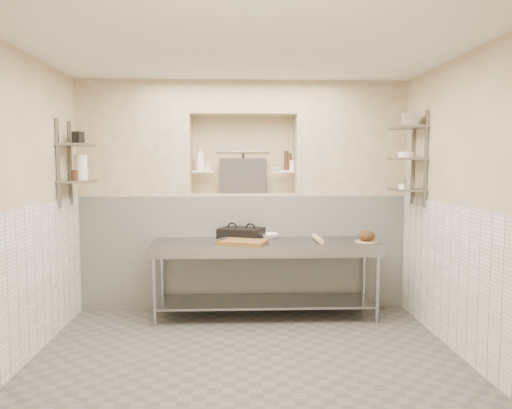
{
  "coord_description": "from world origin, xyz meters",
  "views": [
    {
      "loc": [
        -0.1,
        -4.52,
        1.79
      ],
      "look_at": [
        0.12,
        0.9,
        1.35
      ],
      "focal_mm": 35.0,
      "sensor_mm": 36.0,
      "label": 1
    }
  ],
  "objects": [
    {
      "name": "basket_right",
      "position": [
        1.84,
        1.0,
        2.28
      ],
      "size": [
        0.23,
        0.25,
        0.13
      ],
      "primitive_type": "cube",
      "rotation": [
        0.0,
        0.0,
        -0.33
      ],
      "color": "gray",
      "rests_on": "wall_shelf_right_upper"
    },
    {
      "name": "alcove_sill",
      "position": [
        0.0,
        1.75,
        1.41
      ],
      "size": [
        1.3,
        0.4,
        0.02
      ],
      "primitive_type": "cube",
      "color": "beige",
      "rests_on": "backwall_lower"
    },
    {
      "name": "shelf_rail_right_b",
      "position": [
        1.98,
        0.85,
        1.85
      ],
      "size": [
        0.03,
        0.03,
        1.05
      ],
      "primitive_type": "cube",
      "color": "slate",
      "rests_on": "wall_right"
    },
    {
      "name": "jug_left",
      "position": [
        -1.84,
        1.18,
        1.75
      ],
      "size": [
        0.14,
        0.14,
        0.28
      ],
      "primitive_type": "cylinder",
      "color": "white",
      "rests_on": "wall_shelf_left_lower"
    },
    {
      "name": "canister_right",
      "position": [
        1.84,
        0.98,
        1.57
      ],
      "size": [
        0.11,
        0.11,
        0.11
      ],
      "primitive_type": "cylinder",
      "color": "gray",
      "rests_on": "wall_shelf_right_lower"
    },
    {
      "name": "backwall_header",
      "position": [
        0.0,
        1.75,
        2.6
      ],
      "size": [
        1.3,
        0.4,
        0.4
      ],
      "primitive_type": "cube",
      "color": "beige",
      "rests_on": "backwall_lower"
    },
    {
      "name": "tongs",
      "position": [
        -0.26,
        0.97,
        0.96
      ],
      "size": [
        0.15,
        0.24,
        0.02
      ],
      "primitive_type": "cylinder",
      "rotation": [
        1.57,
        0.0,
        -0.5
      ],
      "color": "gray",
      "rests_on": "cutting_board"
    },
    {
      "name": "mixing_bowl",
      "position": [
        0.3,
        1.42,
        0.93
      ],
      "size": [
        0.26,
        0.26,
        0.06
      ],
      "primitive_type": "imported",
      "rotation": [
        0.0,
        0.0,
        0.1
      ],
      "color": "white",
      "rests_on": "prep_table"
    },
    {
      "name": "ceiling",
      "position": [
        0.0,
        0.0,
        2.85
      ],
      "size": [
        4.0,
        3.9,
        0.1
      ],
      "primitive_type": "cube",
      "color": "silver",
      "rests_on": "ground"
    },
    {
      "name": "wall_shelf_right_lower",
      "position": [
        1.84,
        1.05,
        1.5
      ],
      "size": [
        0.3,
        0.5,
        0.02
      ],
      "primitive_type": "cube",
      "color": "slate",
      "rests_on": "wall_right"
    },
    {
      "name": "jar_left",
      "position": [
        -1.84,
        0.96,
        1.67
      ],
      "size": [
        0.08,
        0.08,
        0.11
      ],
      "primitive_type": "cylinder",
      "color": "#382015",
      "rests_on": "wall_shelf_left_lower"
    },
    {
      "name": "alcove_shelf_left",
      "position": [
        -0.5,
        1.75,
        1.7
      ],
      "size": [
        0.28,
        0.16,
        0.02
      ],
      "primitive_type": "cube",
      "color": "white",
      "rests_on": "backwall_lower"
    },
    {
      "name": "box_left_upper",
      "position": [
        -1.84,
        1.12,
        2.08
      ],
      "size": [
        0.13,
        0.13,
        0.14
      ],
      "primitive_type": "cube",
      "rotation": [
        0.0,
        0.0,
        -0.36
      ],
      "color": "black",
      "rests_on": "wall_shelf_left_upper"
    },
    {
      "name": "wall_shelf_right_upper",
      "position": [
        1.84,
        1.05,
        2.2
      ],
      "size": [
        0.3,
        0.5,
        0.03
      ],
      "primitive_type": "cube",
      "color": "slate",
      "rests_on": "wall_right"
    },
    {
      "name": "panini_press",
      "position": [
        -0.03,
        1.35,
        0.97
      ],
      "size": [
        0.59,
        0.52,
        0.13
      ],
      "rotation": [
        0.0,
        0.0,
        -0.39
      ],
      "color": "black",
      "rests_on": "prep_table"
    },
    {
      "name": "bowl_alcove",
      "position": [
        0.4,
        1.69,
        1.73
      ],
      "size": [
        0.16,
        0.16,
        0.04
      ],
      "primitive_type": "imported",
      "rotation": [
        0.0,
        0.0,
        0.4
      ],
      "color": "white",
      "rests_on": "alcove_shelf_right"
    },
    {
      "name": "condiment_a",
      "position": [
        0.58,
        1.75,
        1.82
      ],
      "size": [
        0.06,
        0.06,
        0.21
      ],
      "primitive_type": "cylinder",
      "color": "#382015",
      "rests_on": "alcove_shelf_right"
    },
    {
      "name": "condiment_c",
      "position": [
        0.61,
        1.74,
        1.77
      ],
      "size": [
        0.07,
        0.07,
        0.12
      ],
      "primitive_type": "cylinder",
      "color": "white",
      "rests_on": "alcove_shelf_right"
    },
    {
      "name": "utensil_rail",
      "position": [
        0.0,
        1.92,
        1.95
      ],
      "size": [
        0.7,
        0.02,
        0.02
      ],
      "primitive_type": "cylinder",
      "rotation": [
        0.0,
        1.57,
        0.0
      ],
      "color": "gray",
      "rests_on": "wall_back"
    },
    {
      "name": "shelf_rail_left_a",
      "position": [
        -1.98,
        1.25,
        1.8
      ],
      "size": [
        0.03,
        0.03,
        0.95
      ],
      "primitive_type": "cube",
      "color": "slate",
      "rests_on": "wall_left"
    },
    {
      "name": "splash_panel",
      "position": [
        0.0,
        1.85,
        1.64
      ],
      "size": [
        0.6,
        0.08,
        0.45
      ],
      "primitive_type": "cube",
      "rotation": [
        -0.14,
        0.0,
        0.0
      ],
      "color": "#383330",
      "rests_on": "alcove_sill"
    },
    {
      "name": "wainscot_left",
      "position": [
        -1.99,
        0.0,
        0.7
      ],
      "size": [
        0.02,
        3.9,
        1.4
      ],
      "primitive_type": "cube",
      "color": "white",
      "rests_on": "floor"
    },
    {
      "name": "prep_table",
      "position": [
        0.25,
        1.18,
        0.64
      ],
      "size": [
        2.6,
        0.7,
        0.9
      ],
      "color": "gray",
      "rests_on": "floor"
    },
    {
      "name": "wall_back",
      "position": [
        0.0,
        2.0,
        1.4
      ],
      "size": [
        4.0,
        0.1,
        2.8
      ],
      "primitive_type": "cube",
      "color": "beige",
      "rests_on": "ground"
    },
    {
      "name": "bowl_right",
      "position": [
        1.84,
        1.05,
        1.54
      ],
      "size": [
        0.18,
        0.18,
        0.05
      ],
      "primitive_type": "cylinder",
      "color": "white",
      "rests_on": "wall_shelf_right_lower"
    },
    {
      "name": "wall_shelf_right_mid",
      "position": [
        1.84,
        1.05,
        1.85
      ],
      "size": [
        0.3,
        0.5,
        0.02
      ],
      "primitive_type": "cube",
      "color": "slate",
      "rests_on": "wall_right"
    },
    {
      "name": "jar_alcove",
      "position": [
        -0.45,
        1.76,
        1.77
      ],
      "size": [
        0.08,
        0.08,
        0.12
      ],
      "primitive_type": "cube",
      "color": "beige",
      "rests_on": "alcove_shelf_left"
    },
    {
      "name": "alcove_shelf_right",
      "position": [
        0.5,
        1.75,
        1.7
      ],
      "size": [
        0.28,
        0.16,
        0.02
      ],
      "primitive_type": "cube",
      "color": "white",
      "rests_on": "backwall_lower"
    },
    {
      "name": "bread_loaf",
      "position": [
        1.39,
        1.07,
        0.97
      ],
      "size": [
        0.2,
        0.2,
        0.12
      ],
      "primitive_type": "ellipsoid",
      "color": "#4C2D19",
      "rests_on": "bread_board"
    },
    {
      "name": "bottle_soap",
      "position": [
        -0.54,
        1.75,
        1.86
      ],
      "size": [
        0.15,
        0.15,
        0.29
      ],
      "primitive_type": "imported",
      "rotation": [
        0.0,
        0.0,
        -0.41
      ],
      "color": "white",
      "rests_on": "alcove_shelf_left"
    },
    {
      "name": "cutting_board",
      "position": [
        -0.02,
        0.97,
        0.92
      ],
      "size": [
        0.6,
        0.49,
        0.05
      ],
      "primitive_type": "cube",
      "rotation": [
        0.0,
        0.0,
        -0.29
      ],
      "color": "brown",
      "rests_on": "prep_table"
    },
    {
      "name": "rolling_pin",
      "position": [
        0.85,
        1.14,
        0.93
      ],
      "size": [
        0.08,
        0.43,
        0.07
      ],
      "primitive_type": "cylinder",
      "rotation": [
        1.57,
        0.0,
        0.03
      ],
      "color": "tan",
      "rests_on": "prep_table"
    },
    {
      "name": "wall_right",
      "position": [
        2.05,
        0.0,
        1.4
      ],
      "size": [
        0.1,
        3.9,
        2.8
      ],
      "primitive_type": "cube",
      "color": "beige",
      "rests_on": "ground"
    },
    {
      "name": "backwall_pillar_right",
      "position": [
        1.33,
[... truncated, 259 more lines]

